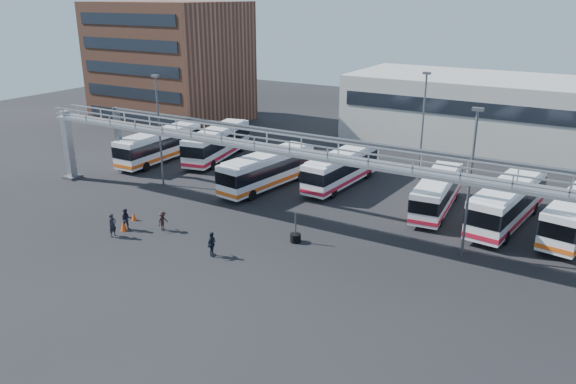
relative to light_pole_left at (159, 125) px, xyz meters
The scene contains 20 objects.
ground 18.78m from the light_pole_left, 26.57° to the right, with size 140.00×140.00×0.00m, color black.
gantry 16.14m from the light_pole_left, ahead, with size 51.40×5.15×7.10m.
apartment_building 28.52m from the light_pole_left, 129.29° to the left, with size 18.00×15.00×16.00m, color brown.
warehouse 41.07m from the light_pole_left, 46.97° to the left, with size 42.00×14.00×8.00m, color #9E9E99.
light_pole_left is the anchor object (origin of this frame).
light_pole_mid 28.02m from the light_pole_left, ahead, with size 0.70×0.35×10.21m.
light_pole_back 24.41m from the light_pole_left, 34.99° to the left, with size 0.70×0.35×10.21m.
bus_0 8.91m from the light_pole_left, 134.58° to the left, with size 2.76×11.04×3.34m.
bus_1 10.25m from the light_pole_left, 95.15° to the left, with size 4.70×11.55×3.42m.
bus_3 10.60m from the light_pole_left, 25.55° to the left, with size 3.99×11.14×3.31m.
bus_4 17.13m from the light_pole_left, 29.82° to the left, with size 3.13×10.70×3.21m.
bus_6 25.13m from the light_pole_left, 14.91° to the left, with size 3.16×10.14×3.03m.
bus_7 30.35m from the light_pole_left, 11.88° to the left, with size 4.01×11.65×3.47m.
pedestrian_a 12.91m from the light_pole_left, 65.08° to the right, with size 0.66×0.43×1.80m, color black.
pedestrian_b 11.75m from the light_pole_left, 62.12° to the right, with size 0.83×0.64×1.70m, color #231F2B.
pedestrian_c 12.07m from the light_pole_left, 47.63° to the right, with size 0.99×0.57×1.53m, color #2D1F1E.
pedestrian_d 17.24m from the light_pole_left, 36.14° to the right, with size 1.03×0.43×1.76m, color black.
cone_left 12.11m from the light_pole_left, 63.20° to the right, with size 0.49×0.49×0.78m, color #E2430C.
cone_right 10.32m from the light_pole_left, 62.54° to the right, with size 0.42×0.42×0.66m, color #E2430C.
tire_stack 18.55m from the light_pole_left, 15.83° to the right, with size 0.79×0.79×2.25m.
Camera 1 is at (19.49, -28.94, 16.89)m, focal length 35.00 mm.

